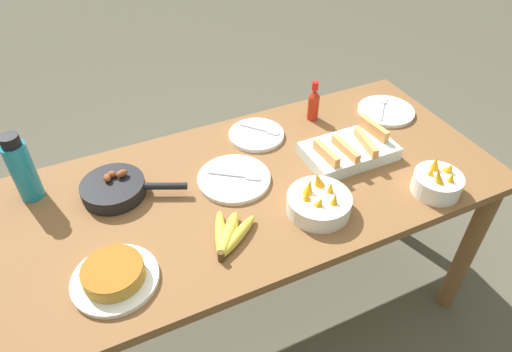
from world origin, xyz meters
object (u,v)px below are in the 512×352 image
banana_bunch (229,235)px  empty_plate_near_front (234,179)px  empty_plate_far_right (256,135)px  hot_sauce_bottle (314,103)px  skillet (115,188)px  fruit_bowl_citrus (319,202)px  frittata_plate_center (114,276)px  water_bottle (22,169)px  fruit_bowl_mango (437,182)px  empty_plate_far_left (386,111)px  melon_tray (349,150)px

banana_bunch → empty_plate_near_front: banana_bunch is taller
empty_plate_far_right → hot_sauce_bottle: size_ratio=1.28×
skillet → fruit_bowl_citrus: 0.68m
skillet → frittata_plate_center: 0.36m
water_bottle → fruit_bowl_citrus: bearing=-29.3°
fruit_bowl_mango → water_bottle: size_ratio=0.66×
fruit_bowl_mango → fruit_bowl_citrus: fruit_bowl_mango is taller
hot_sauce_bottle → fruit_bowl_citrus: bearing=-118.5°
banana_bunch → skillet: skillet is taller
frittata_plate_center → empty_plate_near_front: bearing=28.3°
empty_plate_far_right → fruit_bowl_citrus: size_ratio=1.04×
empty_plate_far_left → hot_sauce_bottle: (-0.30, 0.09, 0.07)m
empty_plate_near_front → water_bottle: water_bottle is taller
banana_bunch → frittata_plate_center: 0.35m
empty_plate_far_right → fruit_bowl_mango: fruit_bowl_mango is taller
empty_plate_far_left → empty_plate_far_right: bearing=172.2°
melon_tray → hot_sauce_bottle: bearing=88.5°
empty_plate_far_right → hot_sauce_bottle: hot_sauce_bottle is taller
fruit_bowl_citrus → empty_plate_near_front: bearing=127.3°
water_bottle → empty_plate_far_left: bearing=-3.8°
banana_bunch → fruit_bowl_citrus: 0.31m
empty_plate_far_left → empty_plate_far_right: 0.57m
empty_plate_far_right → hot_sauce_bottle: 0.27m
empty_plate_near_front → water_bottle: size_ratio=1.03×
banana_bunch → melon_tray: melon_tray is taller
empty_plate_near_front → empty_plate_far_right: size_ratio=1.18×
water_bottle → skillet: bearing=-24.1°
banana_bunch → empty_plate_far_left: banana_bunch is taller
banana_bunch → fruit_bowl_mango: 0.72m
melon_tray → empty_plate_far_right: bearing=134.4°
water_bottle → frittata_plate_center: bearing=-69.3°
frittata_plate_center → fruit_bowl_mango: bearing=-4.8°
skillet → frittata_plate_center: skillet is taller
melon_tray → empty_plate_near_front: 0.44m
frittata_plate_center → hot_sauce_bottle: bearing=27.3°
banana_bunch → empty_plate_near_front: bearing=63.7°
frittata_plate_center → empty_plate_far_right: frittata_plate_center is taller
skillet → fruit_bowl_mango: bearing=0.6°
melon_tray → fruit_bowl_citrus: 0.31m
frittata_plate_center → empty_plate_far_right: size_ratio=1.12×
banana_bunch → water_bottle: (-0.52, 0.46, 0.10)m
frittata_plate_center → skillet: bearing=77.5°
skillet → banana_bunch: bearing=-27.5°
empty_plate_far_right → skillet: bearing=-170.0°
fruit_bowl_mango → empty_plate_far_left: bearing=72.1°
hot_sauce_bottle → banana_bunch: bearing=-140.7°
melon_tray → empty_plate_near_front: size_ratio=1.30×
skillet → water_bottle: water_bottle is taller
melon_tray → fruit_bowl_citrus: fruit_bowl_citrus is taller
empty_plate_near_front → melon_tray: bearing=-7.4°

